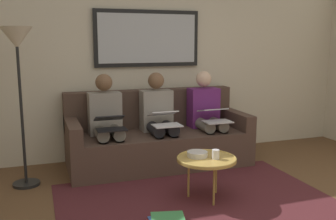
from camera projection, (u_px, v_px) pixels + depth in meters
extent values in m
cube|color=beige|center=(146.00, 58.00, 5.05)|extent=(6.00, 0.12, 2.60)
cube|color=#4C1E23|center=(197.00, 202.00, 3.66)|extent=(2.60, 1.80, 0.01)
cube|color=#4C382D|center=(159.00, 148.00, 4.74)|extent=(2.20, 0.90, 0.42)
cube|color=#4C382D|center=(150.00, 108.00, 4.98)|extent=(2.20, 0.20, 0.48)
cube|color=#4C382D|center=(233.00, 118.00, 5.01)|extent=(0.14, 0.90, 0.20)
cube|color=#4C382D|center=(72.00, 130.00, 4.35)|extent=(0.14, 0.90, 0.20)
cube|color=black|center=(147.00, 38.00, 4.93)|extent=(1.39, 0.04, 0.72)
cube|color=#B2B7BC|center=(148.00, 38.00, 4.90)|extent=(1.29, 0.01, 0.62)
cylinder|color=tan|center=(207.00, 159.00, 3.67)|extent=(0.57, 0.57, 0.03)
torus|color=tan|center=(207.00, 158.00, 3.67)|extent=(0.57, 0.57, 0.02)
cylinder|color=#B28E42|center=(214.00, 186.00, 3.55)|extent=(0.02, 0.02, 0.39)
cylinder|color=#B28E42|center=(216.00, 175.00, 3.83)|extent=(0.02, 0.02, 0.39)
cylinder|color=#B28E42|center=(189.00, 178.00, 3.74)|extent=(0.02, 0.02, 0.39)
cylinder|color=silver|center=(216.00, 154.00, 3.63)|extent=(0.07, 0.07, 0.09)
cylinder|color=beige|center=(197.00, 154.00, 3.71)|extent=(0.20, 0.20, 0.05)
cube|color=#66236B|center=(203.00, 107.00, 4.95)|extent=(0.38, 0.22, 0.50)
sphere|color=beige|center=(204.00, 79.00, 4.89)|extent=(0.20, 0.20, 0.20)
cylinder|color=gray|center=(216.00, 124.00, 4.82)|extent=(0.14, 0.42, 0.14)
cylinder|color=gray|center=(203.00, 125.00, 4.76)|extent=(0.14, 0.42, 0.14)
cylinder|color=gray|center=(224.00, 150.00, 4.67)|extent=(0.11, 0.11, 0.42)
cylinder|color=gray|center=(210.00, 151.00, 4.62)|extent=(0.11, 0.11, 0.42)
cube|color=silver|center=(218.00, 122.00, 4.58)|extent=(0.33, 0.23, 0.01)
cube|color=silver|center=(213.00, 110.00, 4.69)|extent=(0.33, 0.23, 0.06)
cube|color=#A5C6EA|center=(213.00, 110.00, 4.69)|extent=(0.29, 0.20, 0.05)
cube|color=gray|center=(156.00, 110.00, 4.75)|extent=(0.38, 0.22, 0.50)
sphere|color=brown|center=(156.00, 81.00, 4.68)|extent=(0.20, 0.20, 0.20)
cylinder|color=#232328|center=(169.00, 127.00, 4.61)|extent=(0.14, 0.42, 0.14)
cylinder|color=#232328|center=(154.00, 129.00, 4.56)|extent=(0.14, 0.42, 0.14)
cylinder|color=#232328|center=(174.00, 155.00, 4.47)|extent=(0.11, 0.11, 0.42)
cylinder|color=#232328|center=(160.00, 156.00, 4.41)|extent=(0.11, 0.11, 0.42)
cube|color=white|center=(167.00, 125.00, 4.38)|extent=(0.32, 0.23, 0.01)
cube|color=white|center=(163.00, 113.00, 4.49)|extent=(0.32, 0.22, 0.08)
cube|color=#A5C6EA|center=(163.00, 113.00, 4.49)|extent=(0.29, 0.19, 0.07)
cube|color=gray|center=(105.00, 113.00, 4.54)|extent=(0.38, 0.22, 0.50)
sphere|color=brown|center=(104.00, 82.00, 4.48)|extent=(0.20, 0.20, 0.20)
cylinder|color=gray|center=(116.00, 131.00, 4.41)|extent=(0.14, 0.42, 0.14)
cylinder|color=gray|center=(101.00, 133.00, 4.35)|extent=(0.14, 0.42, 0.14)
cylinder|color=gray|center=(121.00, 160.00, 4.26)|extent=(0.11, 0.11, 0.42)
cylinder|color=gray|center=(104.00, 162.00, 4.20)|extent=(0.11, 0.11, 0.42)
cube|color=black|center=(112.00, 130.00, 4.17)|extent=(0.32, 0.20, 0.01)
cube|color=black|center=(109.00, 118.00, 4.28)|extent=(0.32, 0.19, 0.09)
cube|color=#A5C6EA|center=(109.00, 118.00, 4.28)|extent=(0.29, 0.17, 0.07)
cube|color=yellow|center=(167.00, 220.00, 3.22)|extent=(0.29, 0.21, 0.01)
cube|color=#33569E|center=(166.00, 220.00, 3.20)|extent=(0.28, 0.21, 0.01)
cube|color=#3D8C4C|center=(168.00, 217.00, 3.23)|extent=(0.32, 0.26, 0.01)
cylinder|color=black|center=(26.00, 184.00, 4.09)|extent=(0.28, 0.28, 0.03)
cylinder|color=black|center=(22.00, 116.00, 3.96)|extent=(0.03, 0.03, 1.50)
cone|color=beige|center=(16.00, 38.00, 3.81)|extent=(0.32, 0.32, 0.22)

